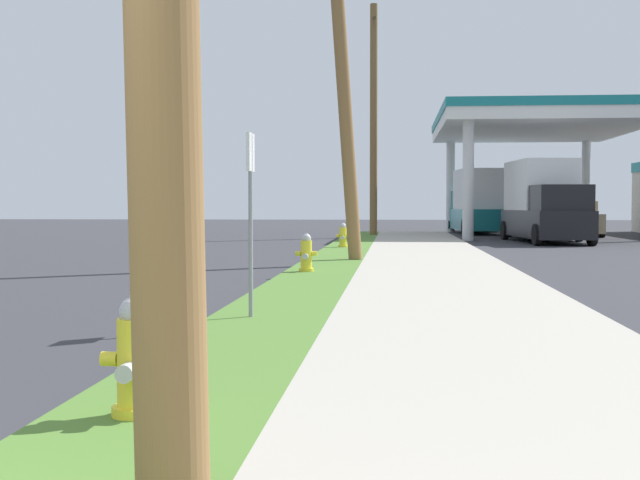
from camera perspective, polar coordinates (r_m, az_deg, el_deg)
name	(u,v)px	position (r m, az deg, el deg)	size (l,w,h in m)	color
fire_hydrant_nearest	(135,363)	(5.49, -12.06, -7.91)	(0.42, 0.38, 0.74)	yellow
fire_hydrant_second	(306,255)	(16.88, -0.91, -0.97)	(0.42, 0.38, 0.74)	yellow
fire_hydrant_third	(343,236)	(26.62, 1.51, 0.24)	(0.42, 0.37, 0.74)	yellow
utility_pole_midground	(340,38)	(21.00, 1.33, 13.13)	(1.58, 0.33, 10.29)	olive
utility_pole_background	(374,118)	(37.78, 3.54, 8.00)	(0.35, 1.41, 9.90)	brown
street_sign_post	(250,186)	(10.05, -4.58, 3.57)	(0.05, 0.36, 2.12)	gray
car_silver_by_near_pump	(483,218)	(47.27, 10.65, 1.45)	(2.06, 4.55, 1.57)	#BCBCC1
car_tan_by_far_pump	(573,220)	(40.83, 16.29, 1.26)	(1.96, 4.51, 1.57)	tan
truck_navy_at_forecourt	(541,217)	(36.93, 14.32, 1.48)	(2.41, 5.51, 1.97)	navy
truck_black_on_apron	(544,203)	(33.75, 14.50, 2.37)	(2.61, 6.54, 3.11)	black
truck_teal_at_far_bay	(477,203)	(43.15, 10.24, 2.39)	(2.52, 6.52, 3.11)	#197075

